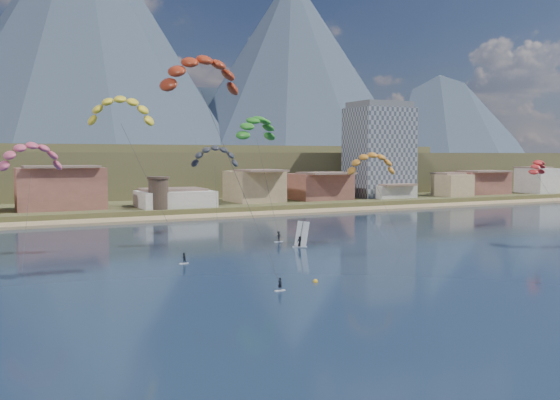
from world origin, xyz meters
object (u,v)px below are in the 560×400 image
kitesurfer_red (201,69)px  kitesurfer_green (257,125)px  buoy (315,282)px  watchtower (158,193)px  windsurfer (301,239)px  apartment_tower (379,150)px  kitesurfer_yellow (121,107)px

kitesurfer_red → kitesurfer_green: size_ratio=1.17×
kitesurfer_red → buoy: size_ratio=48.62×
watchtower → windsurfer: bearing=-82.7°
apartment_tower → watchtower: bearing=-170.1°
apartment_tower → windsurfer: 107.00m
kitesurfer_red → kitesurfer_yellow: kitesurfer_red is taller
kitesurfer_yellow → buoy: (17.53, -31.63, -23.76)m
apartment_tower → buoy: size_ratio=50.94×
kitesurfer_yellow → kitesurfer_green: size_ratio=1.05×
kitesurfer_red → kitesurfer_yellow: 24.12m
kitesurfer_yellow → kitesurfer_red: bearing=-77.0°
watchtower → windsurfer: 64.29m
kitesurfer_red → kitesurfer_green: bearing=57.2°
apartment_tower → buoy: bearing=-128.8°
windsurfer → apartment_tower: bearing=47.2°
buoy → windsurfer: bearing=65.4°
kitesurfer_green → buoy: (-13.41, -48.10, -22.17)m
watchtower → buoy: 91.21m
kitesurfer_green → windsurfer: 29.45m
windsurfer → kitesurfer_red: bearing=-142.5°
watchtower → buoy: (-4.34, -90.89, -6.26)m
watchtower → windsurfer: watchtower is taller
kitesurfer_yellow → windsurfer: size_ratio=6.03×
apartment_tower → windsurfer: apartment_tower is taller
watchtower → buoy: bearing=-92.7°
apartment_tower → windsurfer: bearing=-132.8°
apartment_tower → kitesurfer_red: bearing=-135.0°
kitesurfer_green → buoy: bearing=-105.6°
kitesurfer_red → buoy: 30.90m
watchtower → kitesurfer_yellow: 65.55m
kitesurfer_red → watchtower: bearing=78.7°
kitesurfer_green → buoy: kitesurfer_green is taller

